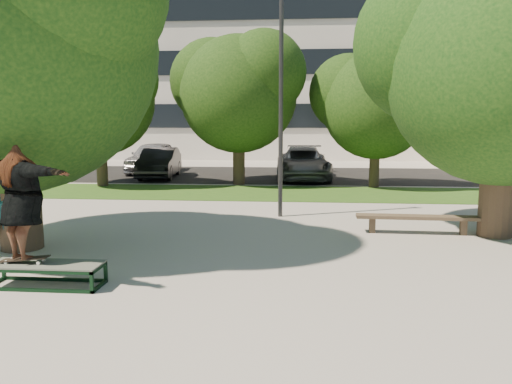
# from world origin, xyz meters

# --- Properties ---
(ground) EXTENTS (120.00, 120.00, 0.00)m
(ground) POSITION_xyz_m (0.00, 0.00, 0.00)
(ground) COLOR gray
(ground) RESTS_ON ground
(grass_strip) EXTENTS (30.00, 4.00, 0.02)m
(grass_strip) POSITION_xyz_m (1.00, 9.50, 0.01)
(grass_strip) COLOR #204914
(grass_strip) RESTS_ON ground
(asphalt_strip) EXTENTS (40.00, 8.00, 0.01)m
(asphalt_strip) POSITION_xyz_m (0.00, 16.00, 0.01)
(asphalt_strip) COLOR black
(asphalt_strip) RESTS_ON ground
(tree_left) EXTENTS (6.96, 5.95, 7.12)m
(tree_left) POSITION_xyz_m (-4.29, 1.09, 4.42)
(tree_left) COLOR #38281E
(tree_left) RESTS_ON ground
(tree_right) EXTENTS (6.24, 5.33, 6.51)m
(tree_right) POSITION_xyz_m (5.92, 3.08, 4.09)
(tree_right) COLOR #38281E
(tree_right) RESTS_ON ground
(bg_tree_left) EXTENTS (5.28, 4.51, 5.77)m
(bg_tree_left) POSITION_xyz_m (-6.57, 11.07, 3.73)
(bg_tree_left) COLOR #38281E
(bg_tree_left) RESTS_ON ground
(bg_tree_mid) EXTENTS (5.76, 4.92, 6.24)m
(bg_tree_mid) POSITION_xyz_m (-1.08, 12.08, 4.02)
(bg_tree_mid) COLOR #38281E
(bg_tree_mid) RESTS_ON ground
(bg_tree_right) EXTENTS (5.04, 4.31, 5.43)m
(bg_tree_right) POSITION_xyz_m (4.43, 11.57, 3.49)
(bg_tree_right) COLOR #38281E
(bg_tree_right) RESTS_ON ground
(lamppost) EXTENTS (0.25, 0.15, 6.11)m
(lamppost) POSITION_xyz_m (1.00, 5.00, 3.15)
(lamppost) COLOR #2D2D30
(lamppost) RESTS_ON ground
(office_building) EXTENTS (30.00, 14.12, 16.00)m
(office_building) POSITION_xyz_m (-2.00, 31.98, 8.00)
(office_building) COLOR #BDB6AF
(office_building) RESTS_ON ground
(grind_box) EXTENTS (1.80, 0.60, 0.38)m
(grind_box) POSITION_xyz_m (-2.50, -1.27, 0.19)
(grind_box) COLOR black
(grind_box) RESTS_ON ground
(skater_rig) EXTENTS (2.29, 1.32, 1.88)m
(skater_rig) POSITION_xyz_m (-2.84, -1.27, 1.35)
(skater_rig) COLOR white
(skater_rig) RESTS_ON grind_box
(bench) EXTENTS (2.84, 0.48, 0.43)m
(bench) POSITION_xyz_m (4.29, 3.11, 0.36)
(bench) COLOR brown
(bench) RESTS_ON ground
(car_silver_a) EXTENTS (2.01, 4.73, 1.60)m
(car_silver_a) POSITION_xyz_m (-5.99, 16.50, 0.80)
(car_silver_a) COLOR #A8A8AC
(car_silver_a) RESTS_ON asphalt_strip
(car_dark) EXTENTS (1.91, 4.40, 1.41)m
(car_dark) POSITION_xyz_m (-5.00, 14.15, 0.70)
(car_dark) COLOR black
(car_dark) RESTS_ON asphalt_strip
(car_grey) EXTENTS (2.54, 5.12, 1.40)m
(car_grey) POSITION_xyz_m (1.69, 14.02, 0.70)
(car_grey) COLOR slate
(car_grey) RESTS_ON asphalt_strip
(car_silver_b) EXTENTS (2.31, 5.14, 1.46)m
(car_silver_b) POSITION_xyz_m (1.65, 14.99, 0.73)
(car_silver_b) COLOR #A7A8AC
(car_silver_b) RESTS_ON asphalt_strip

